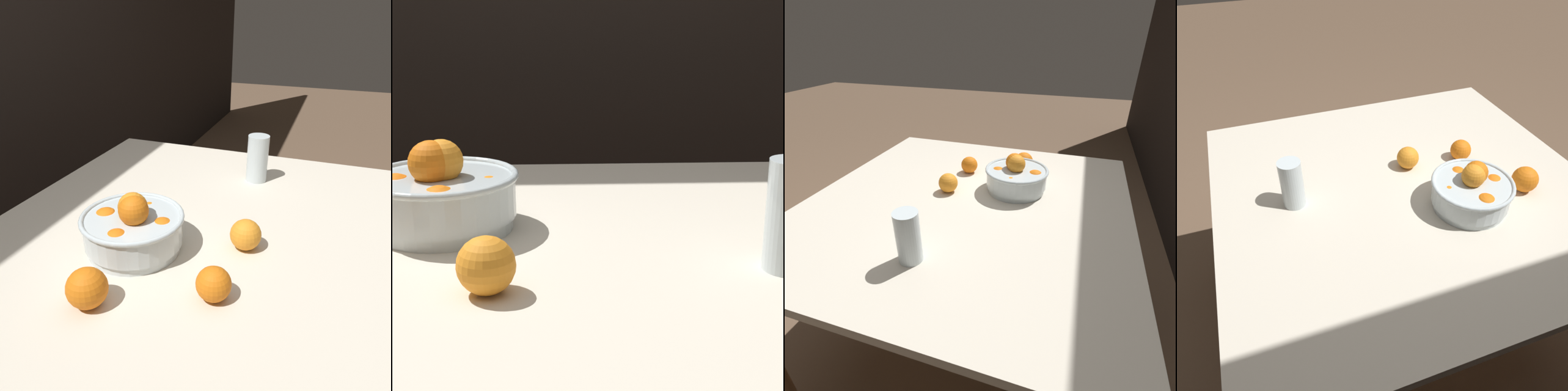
{
  "view_description": "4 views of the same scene",
  "coord_description": "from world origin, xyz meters",
  "views": [
    {
      "loc": [
        -0.83,
        -0.26,
        1.27
      ],
      "look_at": [
        0.07,
        0.08,
        0.78
      ],
      "focal_mm": 35.0,
      "sensor_mm": 36.0,
      "label": 1
    },
    {
      "loc": [
        0.04,
        -0.87,
        1.08
      ],
      "look_at": [
        0.09,
        0.08,
        0.8
      ],
      "focal_mm": 60.0,
      "sensor_mm": 36.0,
      "label": 2
    },
    {
      "loc": [
        0.94,
        0.36,
        1.31
      ],
      "look_at": [
        0.09,
        0.08,
        0.81
      ],
      "focal_mm": 28.0,
      "sensor_mm": 36.0,
      "label": 3
    },
    {
      "loc": [
        0.44,
        0.89,
        1.52
      ],
      "look_at": [
        0.14,
        0.07,
        0.78
      ],
      "focal_mm": 35.0,
      "sensor_mm": 36.0,
      "label": 4
    }
  ],
  "objects": [
    {
      "name": "fruit_bowl",
      "position": [
        -0.15,
        0.16,
        0.78
      ],
      "size": [
        0.25,
        0.25,
        0.15
      ],
      "color": "silver",
      "rests_on": "dining_table"
    },
    {
      "name": "orange_loose_near_bowl",
      "position": [
        -0.05,
        -0.1,
        0.76
      ],
      "size": [
        0.08,
        0.08,
        0.08
      ],
      "primitive_type": "sphere",
      "color": "orange",
      "rests_on": "dining_table"
    },
    {
      "name": "orange_loose_front",
      "position": [
        -0.25,
        -0.08,
        0.76
      ],
      "size": [
        0.07,
        0.07,
        0.07
      ],
      "primitive_type": "sphere",
      "color": "orange",
      "rests_on": "dining_table"
    },
    {
      "name": "juice_glass",
      "position": [
        0.36,
        -0.04,
        0.8
      ],
      "size": [
        0.07,
        0.07,
        0.16
      ],
      "color": "#F4A314",
      "rests_on": "dining_table"
    },
    {
      "name": "dining_table",
      "position": [
        0.0,
        0.0,
        0.66
      ],
      "size": [
        1.23,
        1.19,
        0.72
      ],
      "color": "beige",
      "rests_on": "ground_plane"
    },
    {
      "name": "orange_loose_aside",
      "position": [
        -0.35,
        0.15,
        0.77
      ],
      "size": [
        0.08,
        0.08,
        0.08
      ],
      "primitive_type": "sphere",
      "color": "orange",
      "rests_on": "dining_table"
    }
  ]
}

